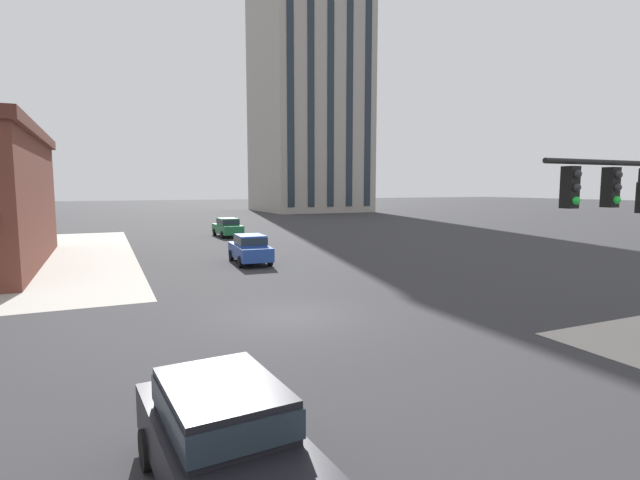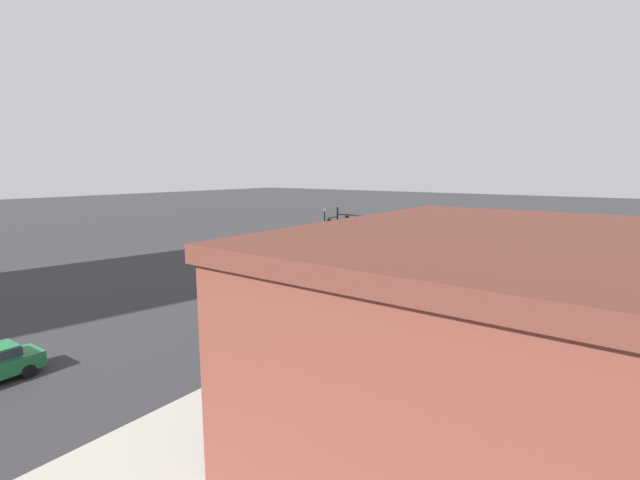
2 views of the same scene
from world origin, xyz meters
name	(u,v)px [view 1 (image 1 of 2)]	position (x,y,z in m)	size (l,w,h in m)	color
ground_plane	(291,315)	(0.00, 0.00, 0.00)	(320.00, 320.00, 0.00)	#2D2D30
car_main_northbound_far	(250,248)	(1.94, 11.71, 0.92)	(2.10, 4.50, 1.68)	#23479E
car_main_southbound_far	(225,438)	(-4.34, -8.84, 0.92)	(2.15, 4.52, 1.68)	black
car_cross_eastbound	(228,227)	(4.35, 27.30, 0.92)	(2.01, 4.46, 1.68)	#1E6B3D
residential_tower_skyline_right	(308,50)	(29.71, 68.70, 29.36)	(18.25, 19.70, 58.67)	#9E998E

